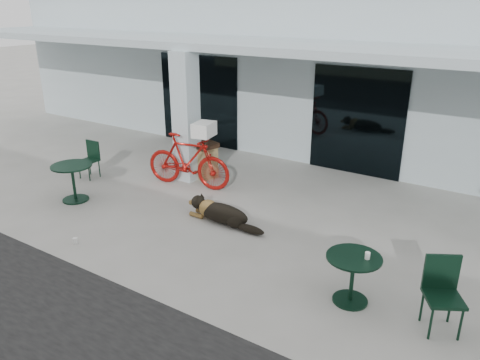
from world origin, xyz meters
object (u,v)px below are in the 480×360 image
Objects in this scene: cafe_table_far at (352,279)px; trash_receptacle at (205,160)px; bicycle at (188,161)px; dog at (222,212)px; cafe_table_near at (74,183)px; cafe_chair_far_a at (444,298)px; cafe_chair_near at (88,160)px.

trash_receptacle reaches higher than cafe_table_far.
cafe_table_far is at bearing -125.44° from bicycle.
trash_receptacle reaches higher than dog.
cafe_chair_far_a reaches higher than cafe_table_near.
dog is 2.67m from trash_receptacle.
cafe_table_near is 6.53m from cafe_table_far.
cafe_table_far is (4.93, -2.32, -0.27)m from bicycle.
cafe_table_near is 3.17m from trash_receptacle.
dog is 4.30m from cafe_chair_near.
bicycle is at bearing 52.15° from cafe_table_near.
cafe_chair_near is (-0.87, 1.14, 0.05)m from cafe_table_near.
cafe_table_far reaches higher than dog.
cafe_chair_far_a reaches higher than cafe_table_far.
bicycle reaches higher than cafe_chair_near.
cafe_chair_near is at bearing 127.14° from cafe_table_near.
cafe_chair_far_a is (4.35, -1.10, 0.29)m from dog.
bicycle is 2.36× the size of trash_receptacle.
cafe_table_far is 5.82m from trash_receptacle.
cafe_chair_far_a is at bearing -120.66° from bicycle.
cafe_table_far is 0.77× the size of cafe_chair_far_a.
dog is at bearing 160.10° from cafe_table_far.
cafe_table_far is at bearing -19.63° from dog.
bicycle is 2.61m from cafe_table_near.
cafe_chair_far_a reaches higher than cafe_chair_near.
bicycle is 2.63m from cafe_chair_near.
trash_receptacle is at bearing 148.62° from cafe_table_far.
cafe_table_far is at bearing -31.38° from trash_receptacle.
cafe_chair_far_a is at bearing -1.85° from cafe_table_near.
cafe_table_near is (-3.42, -0.85, 0.19)m from dog.
bicycle is 0.73m from trash_receptacle.
cafe_table_far is (7.39, -1.42, -0.09)m from cafe_chair_near.
bicycle is 2.32× the size of cafe_chair_near.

